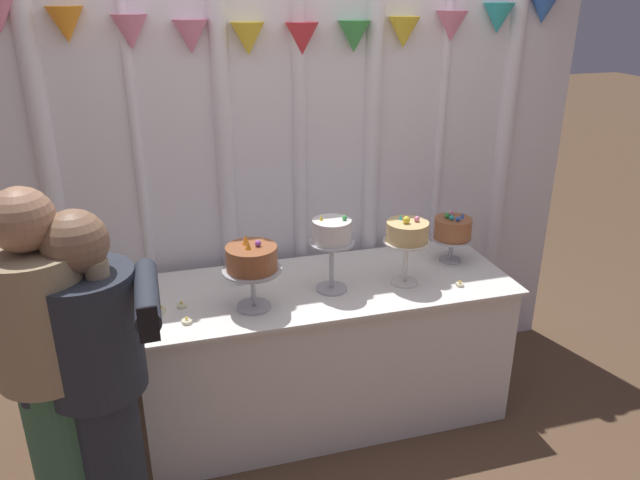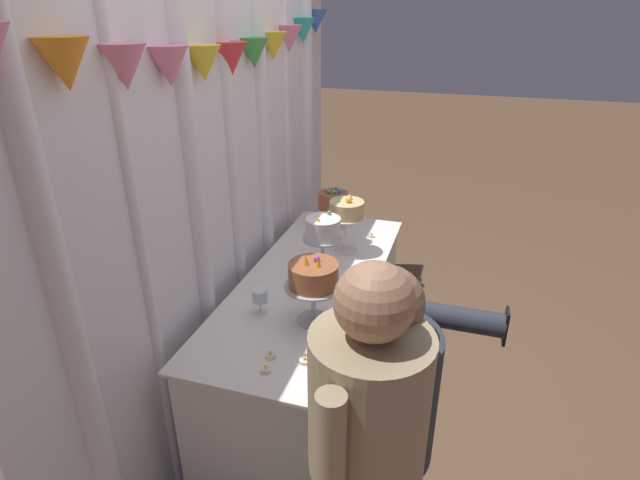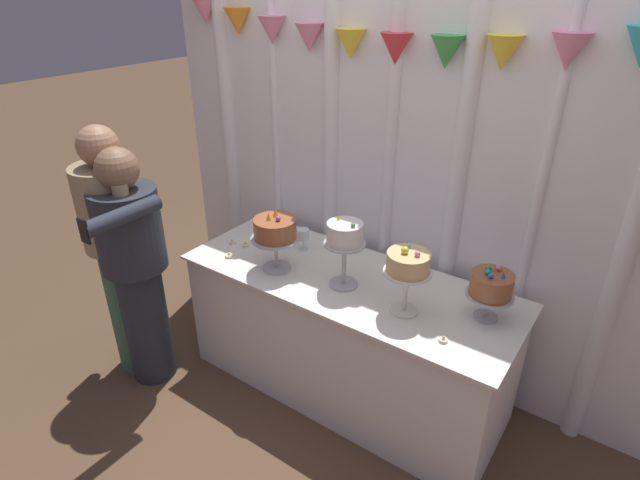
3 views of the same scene
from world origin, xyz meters
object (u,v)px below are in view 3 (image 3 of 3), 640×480
at_px(cake_display_leftmost, 275,231).
at_px(cake_display_midleft, 345,238).
at_px(cake_display_midright, 408,266).
at_px(wine_glass, 303,235).
at_px(cake_table, 346,335).
at_px(tealight_far_right, 443,340).
at_px(guest_man_pink_jacket, 119,248).
at_px(tealight_near_left, 246,245).
at_px(tealight_near_right, 229,256).
at_px(cake_display_rightmost, 491,286).
at_px(guest_girl_blue_dress, 135,264).
at_px(tealight_far_left, 233,242).

distance_m(cake_display_leftmost, cake_display_midleft, 0.42).
bearing_deg(cake_display_midright, wine_glass, 164.34).
distance_m(cake_table, tealight_far_right, 0.80).
bearing_deg(cake_display_leftmost, guest_man_pink_jacket, -151.99).
distance_m(tealight_near_left, tealight_near_right, 0.16).
relative_size(cake_display_rightmost, guest_man_pink_jacket, 0.18).
bearing_deg(cake_display_rightmost, cake_display_midleft, -168.28).
bearing_deg(tealight_far_right, cake_table, 162.38).
bearing_deg(cake_table, tealight_near_left, -176.09).
bearing_deg(guest_girl_blue_dress, cake_display_leftmost, 34.09).
bearing_deg(guest_girl_blue_dress, cake_table, 29.37).
bearing_deg(cake_display_midright, tealight_far_right, -23.85).
relative_size(tealight_near_right, tealight_far_right, 1.17).
bearing_deg(tealight_near_right, tealight_near_left, 93.82).
height_order(cake_display_midleft, tealight_near_left, cake_display_midleft).
distance_m(cake_display_rightmost, guest_man_pink_jacket, 2.11).
bearing_deg(cake_display_midleft, cake_display_leftmost, -169.31).
bearing_deg(wine_glass, tealight_near_right, -131.94).
distance_m(guest_girl_blue_dress, guest_man_pink_jacket, 0.16).
relative_size(tealight_far_left, tealight_far_right, 1.03).
relative_size(wine_glass, guest_girl_blue_dress, 0.09).
relative_size(cake_display_leftmost, guest_girl_blue_dress, 0.24).
bearing_deg(cake_display_midleft, cake_display_rightmost, 11.72).
relative_size(cake_table, guest_man_pink_jacket, 1.20).
xyz_separation_m(cake_table, wine_glass, (-0.41, 0.13, 0.50)).
relative_size(tealight_near_left, guest_girl_blue_dress, 0.03).
distance_m(cake_display_midright, tealight_far_left, 1.25).
relative_size(tealight_near_right, guest_man_pink_jacket, 0.03).
height_order(tealight_near_right, guest_girl_blue_dress, guest_girl_blue_dress).
bearing_deg(wine_glass, guest_man_pink_jacket, -138.72).
bearing_deg(tealight_far_right, tealight_far_left, 174.50).
xyz_separation_m(cake_display_leftmost, guest_girl_blue_dress, (-0.69, -0.46, -0.22)).
bearing_deg(tealight_near_left, cake_display_midright, -2.32).
xyz_separation_m(cake_display_rightmost, guest_man_pink_jacket, (-1.99, -0.68, -0.11)).
bearing_deg(guest_man_pink_jacket, cake_display_leftmost, 28.01).
distance_m(cake_display_midright, wine_glass, 0.86).
bearing_deg(tealight_near_left, guest_girl_blue_dress, -122.46).
bearing_deg(guest_girl_blue_dress, cake_display_midleft, 26.28).
distance_m(cake_display_rightmost, guest_girl_blue_dress, 1.97).
relative_size(cake_display_midleft, tealight_near_right, 8.21).
bearing_deg(tealight_near_left, cake_display_leftmost, -15.93).
xyz_separation_m(cake_display_leftmost, cake_display_midleft, (0.41, 0.08, 0.05)).
height_order(cake_table, tealight_far_left, tealight_far_left).
bearing_deg(tealight_far_left, wine_glass, 26.06).
height_order(cake_display_midleft, guest_girl_blue_dress, guest_girl_blue_dress).
relative_size(cake_display_midleft, tealight_near_left, 8.84).
bearing_deg(cake_display_midleft, cake_table, 104.31).
bearing_deg(guest_man_pink_jacket, tealight_far_left, 51.56).
height_order(tealight_near_left, tealight_far_right, tealight_near_left).
bearing_deg(tealight_near_left, guest_man_pink_jacket, -133.32).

